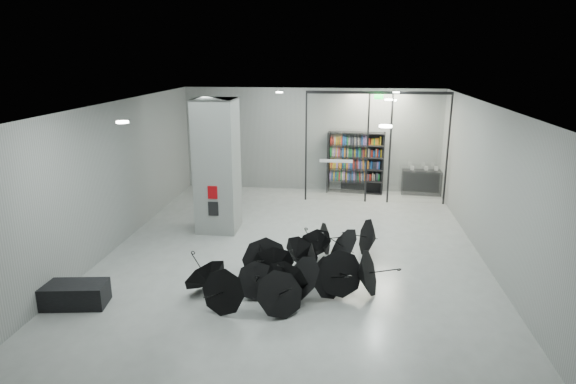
# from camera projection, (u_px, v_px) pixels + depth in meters

# --- Properties ---
(room) EXTENTS (14.00, 14.02, 4.01)m
(room) POSITION_uv_depth(u_px,v_px,m) (293.00, 153.00, 12.30)
(room) COLOR gray
(room) RESTS_ON ground
(column) EXTENTS (1.20, 1.20, 4.00)m
(column) POSITION_uv_depth(u_px,v_px,m) (217.00, 166.00, 14.72)
(column) COLOR slate
(column) RESTS_ON ground
(fire_cabinet) EXTENTS (0.28, 0.04, 0.38)m
(fire_cabinet) POSITION_uv_depth(u_px,v_px,m) (213.00, 192.00, 14.30)
(fire_cabinet) COLOR #A50A07
(fire_cabinet) RESTS_ON column
(info_panel) EXTENTS (0.30, 0.03, 0.42)m
(info_panel) POSITION_uv_depth(u_px,v_px,m) (213.00, 209.00, 14.43)
(info_panel) COLOR black
(info_panel) RESTS_ON column
(exit_sign) EXTENTS (0.30, 0.06, 0.15)m
(exit_sign) POSITION_uv_depth(u_px,v_px,m) (379.00, 97.00, 16.84)
(exit_sign) COLOR #0CE533
(exit_sign) RESTS_ON room
(glass_partition) EXTENTS (5.06, 0.08, 4.00)m
(glass_partition) POSITION_uv_depth(u_px,v_px,m) (376.00, 143.00, 17.48)
(glass_partition) COLOR silver
(glass_partition) RESTS_ON ground
(bench) EXTENTS (1.64, 0.89, 0.50)m
(bench) POSITION_uv_depth(u_px,v_px,m) (70.00, 295.00, 10.55)
(bench) COLOR black
(bench) RESTS_ON ground
(bookshelf) EXTENTS (2.19, 0.72, 2.37)m
(bookshelf) POSITION_uv_depth(u_px,v_px,m) (355.00, 163.00, 19.02)
(bookshelf) COLOR black
(bookshelf) RESTS_ON ground
(shop_counter) EXTENTS (1.62, 0.75, 0.95)m
(shop_counter) POSITION_uv_depth(u_px,v_px,m) (422.00, 182.00, 18.96)
(shop_counter) COLOR black
(shop_counter) RESTS_ON ground
(umbrella_cluster) EXTENTS (5.02, 4.59, 1.31)m
(umbrella_cluster) POSITION_uv_depth(u_px,v_px,m) (301.00, 271.00, 11.53)
(umbrella_cluster) COLOR black
(umbrella_cluster) RESTS_ON ground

